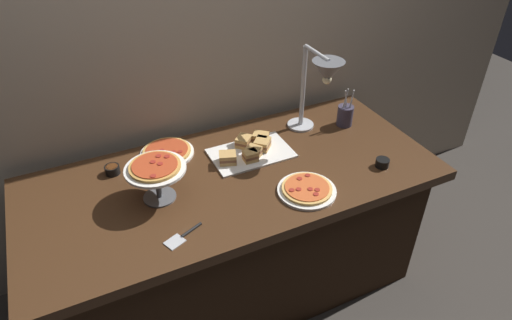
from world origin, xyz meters
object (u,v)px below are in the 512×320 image
pizza_plate_front (307,189)px  sauce_cup_far (112,170)px  sauce_cup_near (382,163)px  sandwich_platter (250,150)px  utensil_holder (345,115)px  serving_spatula (183,236)px  heat_lamp (323,78)px  pizza_plate_raised_stand (156,171)px  pizza_plate_center (167,152)px

pizza_plate_front → sauce_cup_far: 0.89m
sauce_cup_far → pizza_plate_front: bearing=-34.2°
pizza_plate_front → sauce_cup_near: size_ratio=4.05×
sandwich_platter → sauce_cup_near: (0.51, -0.36, -0.00)m
sandwich_platter → utensil_holder: size_ratio=1.79×
sauce_cup_near → sauce_cup_far: same height
sauce_cup_far → serving_spatula: (0.16, -0.53, -0.02)m
sauce_cup_near → serving_spatula: bearing=-177.9°
heat_lamp → sauce_cup_near: bearing=-63.6°
pizza_plate_raised_stand → sandwich_platter: (0.49, 0.13, -0.12)m
heat_lamp → pizza_plate_raised_stand: heat_lamp is taller
pizza_plate_raised_stand → serving_spatula: bearing=-86.5°
sauce_cup_near → serving_spatula: (-0.99, -0.04, -0.02)m
utensil_holder → sauce_cup_near: bearing=-98.5°
sandwich_platter → sauce_cup_near: 0.63m
pizza_plate_center → serving_spatula: size_ratio=1.53×
pizza_plate_center → sauce_cup_far: bearing=-171.0°
pizza_plate_front → serving_spatula: (-0.57, -0.03, -0.01)m
pizza_plate_front → pizza_plate_raised_stand: bearing=157.8°
pizza_plate_front → sandwich_platter: size_ratio=0.66×
pizza_plate_front → sauce_cup_near: bearing=1.2°
pizza_plate_raised_stand → sauce_cup_far: 0.32m
sauce_cup_far → utensil_holder: (1.21, -0.10, 0.04)m
utensil_holder → pizza_plate_center: bearing=171.5°
pizza_plate_raised_stand → utensil_holder: 1.08m
utensil_holder → serving_spatula: 1.13m
pizza_plate_front → utensil_holder: utensil_holder is taller
sauce_cup_near → utensil_holder: bearing=81.5°
sandwich_platter → utensil_holder: utensil_holder is taller
pizza_plate_front → pizza_plate_raised_stand: pizza_plate_raised_stand is taller
pizza_plate_front → sauce_cup_far: (-0.74, 0.50, 0.01)m
heat_lamp → utensil_holder: size_ratio=2.09×
pizza_plate_front → pizza_plate_raised_stand: 0.65m
heat_lamp → pizza_plate_raised_stand: size_ratio=1.79×
sauce_cup_near → serving_spatula: 0.99m
heat_lamp → utensil_holder: 0.37m
pizza_plate_front → serving_spatula: bearing=-177.3°
sauce_cup_far → serving_spatula: sauce_cup_far is taller
pizza_plate_front → pizza_plate_center: same height
pizza_plate_center → sauce_cup_near: bearing=-31.2°
sauce_cup_near → pizza_plate_raised_stand: bearing=167.0°
sandwich_platter → serving_spatula: 0.62m
pizza_plate_raised_stand → sandwich_platter: pizza_plate_raised_stand is taller
heat_lamp → serving_spatula: (-0.83, -0.36, -0.35)m
heat_lamp → sandwich_platter: heat_lamp is taller
sandwich_platter → utensil_holder: bearing=3.2°
sandwich_platter → serving_spatula: sandwich_platter is taller
pizza_plate_center → utensil_holder: utensil_holder is taller
heat_lamp → serving_spatula: 0.97m
pizza_plate_front → utensil_holder: size_ratio=1.18×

